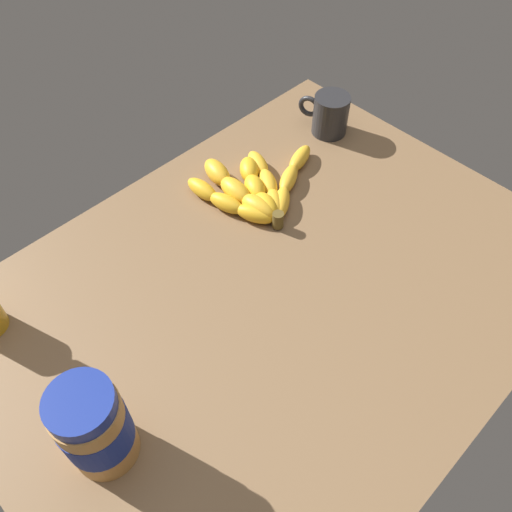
% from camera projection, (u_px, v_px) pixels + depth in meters
% --- Properties ---
extents(ground_plane, '(0.94, 0.70, 0.05)m').
position_uv_depth(ground_plane, '(274.00, 296.00, 0.86)').
color(ground_plane, brown).
extents(banana_bunch, '(0.25, 0.21, 0.04)m').
position_uv_depth(banana_bunch, '(254.00, 189.00, 0.96)').
color(banana_bunch, gold).
rests_on(banana_bunch, ground_plane).
extents(peanut_butter_jar, '(0.08, 0.08, 0.15)m').
position_uv_depth(peanut_butter_jar, '(95.00, 427.00, 0.62)').
color(peanut_butter_jar, '#BF8442').
rests_on(peanut_butter_jar, ground_plane).
extents(coffee_mug, '(0.07, 0.10, 0.08)m').
position_uv_depth(coffee_mug, '(330.00, 114.00, 1.05)').
color(coffee_mug, '#262628').
rests_on(coffee_mug, ground_plane).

